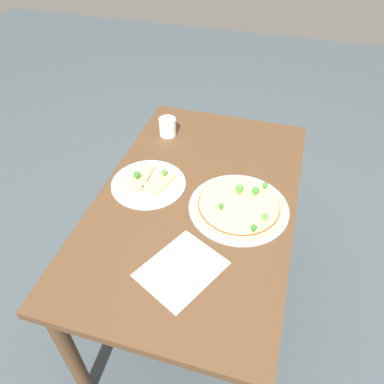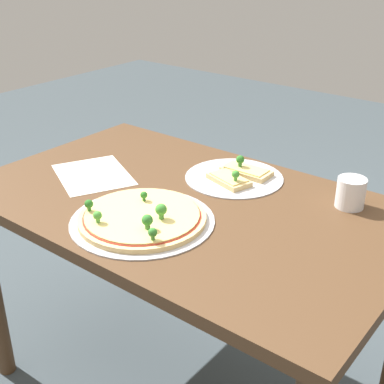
{
  "view_description": "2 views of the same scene",
  "coord_description": "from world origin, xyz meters",
  "views": [
    {
      "loc": [
        1.07,
        0.29,
        1.83
      ],
      "look_at": [
        -0.01,
        -0.02,
        0.79
      ],
      "focal_mm": 35.0,
      "sensor_mm": 36.0,
      "label": 1
    },
    {
      "loc": [
        -0.89,
        1.1,
        1.48
      ],
      "look_at": [
        -0.01,
        -0.02,
        0.79
      ],
      "focal_mm": 50.0,
      "sensor_mm": 36.0,
      "label": 2
    }
  ],
  "objects": [
    {
      "name": "paper_menu",
      "position": [
        0.35,
        0.05,
        0.77
      ],
      "size": [
        0.34,
        0.32,
        0.0
      ],
      "primitive_type": "cube",
      "rotation": [
        0.0,
        0.0,
        -0.47
      ],
      "color": "silver",
      "rests_on": "dining_table"
    },
    {
      "name": "pizza_tray_whole",
      "position": [
        0.01,
        0.18,
        0.78
      ],
      "size": [
        0.4,
        0.4,
        0.07
      ],
      "color": "#B7B7BC",
      "rests_on": "dining_table"
    },
    {
      "name": "ground_plane",
      "position": [
        0.0,
        0.0,
        0.0
      ],
      "size": [
        8.0,
        8.0,
        0.0
      ],
      "primitive_type": "plane",
      "color": "#3D474C"
    },
    {
      "name": "dining_table",
      "position": [
        0.0,
        0.0,
        0.66
      ],
      "size": [
        1.3,
        0.8,
        0.77
      ],
      "color": "#4C331E",
      "rests_on": "ground_plane"
    },
    {
      "name": "pizza_tray_slice",
      "position": [
        -0.03,
        -0.22,
        0.78
      ],
      "size": [
        0.32,
        0.32,
        0.06
      ],
      "color": "#B7B7BC",
      "rests_on": "dining_table"
    },
    {
      "name": "drinking_cup",
      "position": [
        -0.4,
        -0.26,
        0.81
      ],
      "size": [
        0.08,
        0.08,
        0.09
      ],
      "primitive_type": "cylinder",
      "color": "white",
      "rests_on": "dining_table"
    }
  ]
}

